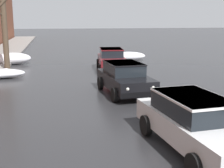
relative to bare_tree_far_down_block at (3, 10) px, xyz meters
name	(u,v)px	position (x,y,z in m)	size (l,w,h in m)	color
snow_bank_near_corner_left	(12,59)	(-0.04, 2.99, -3.42)	(2.66, 1.29, 0.86)	white
snow_bank_along_left_kerb	(128,56)	(8.84, 3.44, -3.49)	(2.96, 1.28, 0.70)	white
snow_bank_mid_block_left	(0,73)	(-0.09, -2.32, -3.57)	(2.84, 1.29, 0.61)	white
snow_bank_near_corner_right	(222,109)	(8.65, -11.34, -3.53)	(2.31, 1.16, 0.60)	white
bare_tree_far_down_block	(3,10)	(0.00, 0.00, 0.00)	(2.69, 2.36, 7.35)	#4C3D2D
sedan_white_approaching_near_lane	(195,122)	(6.55, -13.59, -3.08)	(2.15, 4.52, 1.42)	silver
sedan_black_parked_kerbside_close	(125,77)	(6.12, -7.31, -3.08)	(2.14, 4.04, 1.42)	black
sedan_maroon_parked_kerbside_mid	(111,59)	(6.70, -0.92, -3.08)	(2.11, 4.26, 1.42)	maroon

